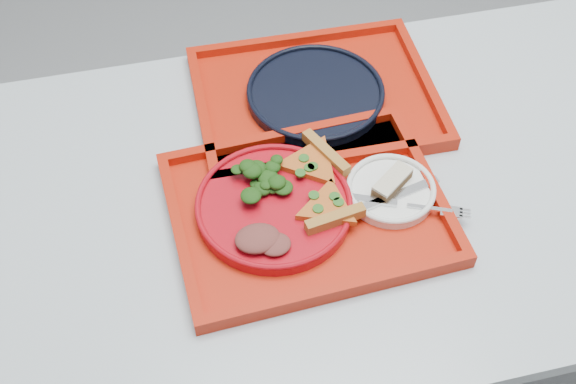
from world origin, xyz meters
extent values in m
plane|color=gray|center=(0.00, 0.00, 0.00)|extent=(10.00, 10.00, 0.00)
cube|color=#ABB8C0|center=(0.00, 0.00, 0.73)|extent=(1.60, 0.80, 0.03)
cylinder|color=gray|center=(-0.72, 0.32, 0.36)|extent=(0.05, 0.05, 0.72)
cube|color=#AC1B09|center=(-0.24, -0.05, 0.76)|extent=(0.47, 0.37, 0.01)
cube|color=#AC1B09|center=(-0.16, 0.21, 0.76)|extent=(0.46, 0.36, 0.01)
cylinder|color=#AB0B16|center=(-0.29, -0.04, 0.77)|extent=(0.26, 0.26, 0.02)
cylinder|color=white|center=(-0.09, -0.05, 0.77)|extent=(0.15, 0.15, 0.01)
cylinder|color=black|center=(-0.16, 0.21, 0.77)|extent=(0.26, 0.26, 0.02)
ellipsoid|color=black|center=(-0.31, 0.01, 0.80)|extent=(0.08, 0.07, 0.04)
ellipsoid|color=brown|center=(-0.34, -0.11, 0.79)|extent=(0.07, 0.06, 0.02)
cube|color=#4B3119|center=(-0.09, -0.04, 0.78)|extent=(0.08, 0.07, 0.02)
cube|color=beige|center=(-0.09, -0.04, 0.80)|extent=(0.08, 0.07, 0.01)
cube|color=silver|center=(-0.10, -0.07, 0.78)|extent=(0.18, 0.06, 0.01)
cube|color=silver|center=(-0.08, -0.09, 0.78)|extent=(0.18, 0.09, 0.01)
camera|label=1|loc=(-0.44, -0.75, 1.72)|focal=45.00mm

